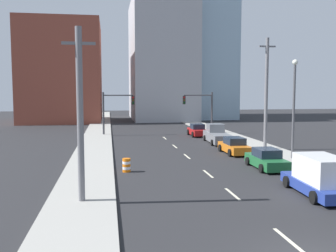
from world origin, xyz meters
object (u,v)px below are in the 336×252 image
(box_truck_blue, at_px, (321,177))
(utility_pole_right_mid, at_px, (266,93))
(sedan_orange, at_px, (234,146))
(sedan_red, at_px, (197,130))
(utility_pole_left_near, at_px, (80,115))
(traffic_barrel, at_px, (127,165))
(sedan_green, at_px, (266,159))
(traffic_signal_left, at_px, (113,107))
(street_lamp, at_px, (294,102))
(traffic_signal_right, at_px, (203,107))
(pickup_truck_gray, at_px, (217,135))

(box_truck_blue, bearing_deg, utility_pole_right_mid, 80.42)
(sedan_orange, relative_size, sedan_red, 1.04)
(utility_pole_left_near, height_order, utility_pole_right_mid, utility_pole_right_mid)
(utility_pole_right_mid, bearing_deg, traffic_barrel, -150.41)
(sedan_orange, height_order, sedan_red, sedan_red)
(sedan_green, bearing_deg, traffic_signal_left, 116.72)
(box_truck_blue, bearing_deg, street_lamp, 73.86)
(utility_pole_right_mid, distance_m, sedan_orange, 6.10)
(sedan_orange, bearing_deg, street_lamp, -48.62)
(utility_pole_left_near, distance_m, box_truck_blue, 13.06)
(street_lamp, height_order, box_truck_blue, street_lamp)
(traffic_barrel, bearing_deg, sedan_red, 63.63)
(sedan_orange, bearing_deg, traffic_signal_left, 123.25)
(traffic_signal_right, height_order, sedan_green, traffic_signal_right)
(utility_pole_left_near, bearing_deg, utility_pole_right_mid, 42.65)
(utility_pole_right_mid, height_order, sedan_orange, utility_pole_right_mid)
(utility_pole_right_mid, height_order, pickup_truck_gray, utility_pole_right_mid)
(traffic_signal_right, distance_m, sedan_red, 3.85)
(street_lamp, distance_m, sedan_green, 5.96)
(street_lamp, xyz_separation_m, sedan_green, (-3.42, -2.71, -4.06))
(street_lamp, bearing_deg, utility_pole_right_mid, 89.80)
(sedan_green, bearing_deg, sedan_orange, 92.30)
(street_lamp, bearing_deg, traffic_signal_right, 96.93)
(street_lamp, xyz_separation_m, sedan_red, (-3.68, 17.57, -4.02))
(utility_pole_left_near, height_order, pickup_truck_gray, utility_pole_left_near)
(traffic_signal_left, xyz_separation_m, utility_pole_left_near, (-1.94, -29.20, 0.89))
(traffic_signal_right, bearing_deg, pickup_truck_gray, -94.12)
(traffic_signal_left, relative_size, sedan_red, 1.26)
(traffic_signal_right, bearing_deg, sedan_red, -119.76)
(pickup_truck_gray, bearing_deg, street_lamp, -71.66)
(utility_pole_right_mid, distance_m, pickup_truck_gray, 7.98)
(traffic_barrel, relative_size, street_lamp, 0.12)
(sedan_red, bearing_deg, traffic_barrel, -116.39)
(traffic_signal_left, bearing_deg, traffic_signal_right, 0.00)
(traffic_barrel, bearing_deg, traffic_signal_left, 91.58)
(sedan_orange, xyz_separation_m, pickup_truck_gray, (0.51, 7.23, 0.14))
(box_truck_blue, distance_m, sedan_orange, 13.77)
(traffic_barrel, relative_size, pickup_truck_gray, 0.15)
(utility_pole_right_mid, relative_size, box_truck_blue, 1.97)
(traffic_signal_right, relative_size, sedan_red, 1.26)
(utility_pole_left_near, xyz_separation_m, box_truck_blue, (12.59, -0.42, -3.45))
(street_lamp, xyz_separation_m, pickup_truck_gray, (-3.03, 11.18, -3.91))
(utility_pole_right_mid, xyz_separation_m, sedan_green, (-3.44, -8.12, -4.75))
(utility_pole_left_near, xyz_separation_m, street_lamp, (16.07, 9.41, 0.26))
(utility_pole_left_near, xyz_separation_m, pickup_truck_gray, (13.04, 20.58, -3.65))
(utility_pole_right_mid, bearing_deg, utility_pole_left_near, -137.35)
(traffic_barrel, height_order, street_lamp, street_lamp)
(traffic_signal_left, height_order, utility_pole_left_near, utility_pole_left_near)
(utility_pole_right_mid, distance_m, box_truck_blue, 16.23)
(traffic_signal_right, distance_m, sedan_green, 22.71)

